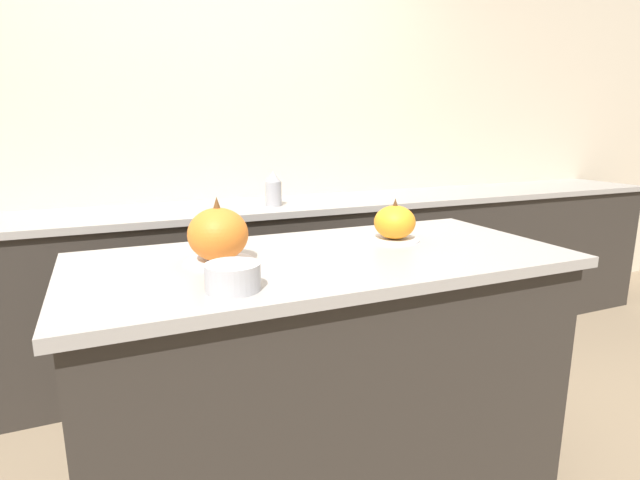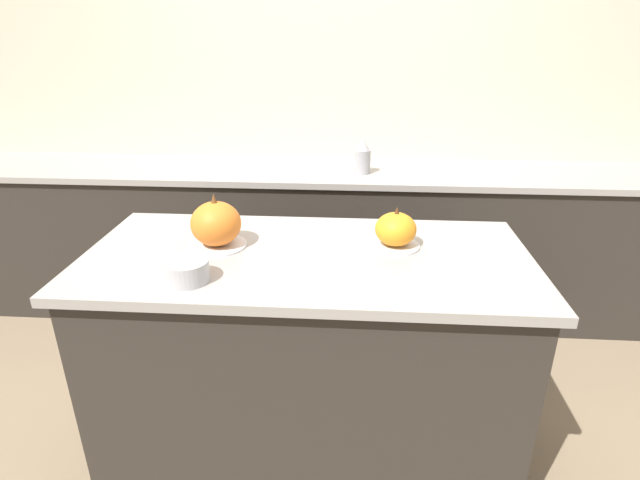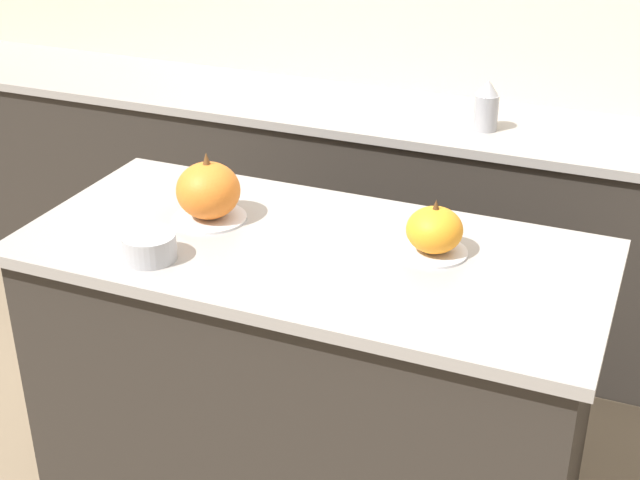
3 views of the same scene
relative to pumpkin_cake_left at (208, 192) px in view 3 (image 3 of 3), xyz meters
The scene contains 7 objects.
wall_back 1.57m from the pumpkin_cake_left, 77.41° to the left, with size 8.00×0.06×2.50m.
kitchen_island 0.65m from the pumpkin_cake_left, ahead, with size 1.61×0.76×0.94m.
back_counter 1.36m from the pumpkin_cake_left, 74.07° to the left, with size 6.00×0.60×0.93m.
pumpkin_cake_left is the anchor object (origin of this frame).
pumpkin_cake_right 0.66m from the pumpkin_cake_left, ahead, with size 0.19×0.19×0.16m.
bottle_tall 1.24m from the pumpkin_cake_left, 63.83° to the left, with size 0.09×0.09×0.19m.
mixing_bowl 0.28m from the pumpkin_cake_left, 95.21° to the right, with size 0.14×0.14×0.07m.
Camera 3 is at (0.86, -1.99, 2.05)m, focal length 50.00 mm.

